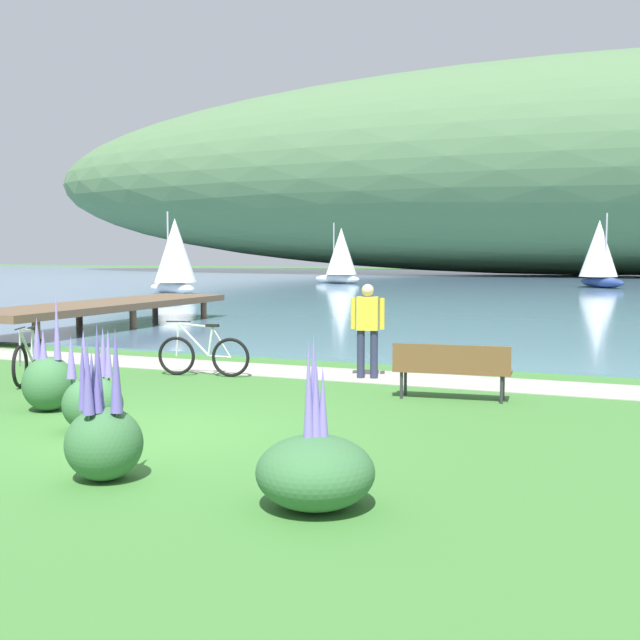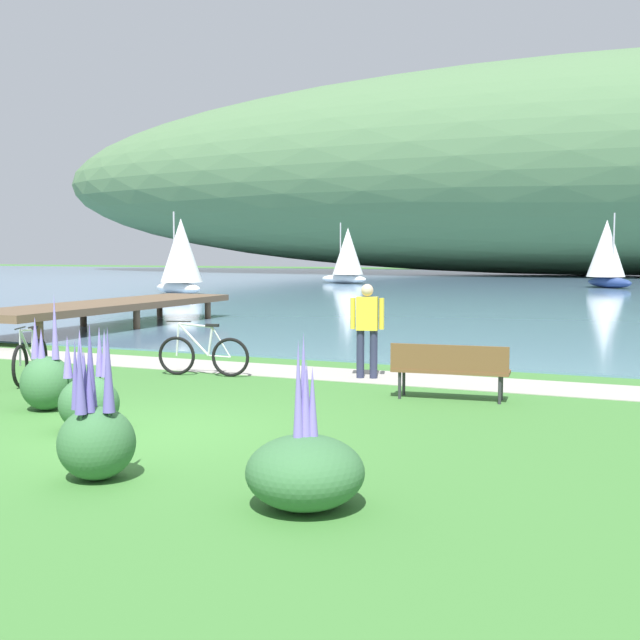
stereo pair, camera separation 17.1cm
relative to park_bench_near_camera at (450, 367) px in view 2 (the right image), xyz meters
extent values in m
plane|color=#3D7533|center=(-3.05, -3.67, -0.52)|extent=(200.00, 200.00, 0.00)
cube|color=#5B7F9E|center=(-3.05, 43.38, -0.50)|extent=(180.00, 80.00, 0.04)
ellipsoid|color=#4C7047|center=(-4.10, 67.98, 9.56)|extent=(117.21, 28.00, 20.09)
cube|color=#A39E93|center=(-3.05, 1.74, -0.52)|extent=(60.00, 1.50, 0.01)
cube|color=brown|center=(-0.01, 0.08, -0.07)|extent=(1.84, 0.66, 0.05)
cube|color=brown|center=(0.01, -0.13, 0.15)|extent=(1.79, 0.22, 0.40)
cylinder|color=#2D2D33|center=(-0.79, 0.17, -0.30)|extent=(0.05, 0.05, 0.45)
cylinder|color=#2D2D33|center=(0.74, 0.32, -0.30)|extent=(0.05, 0.05, 0.45)
cylinder|color=#2D2D33|center=(-0.75, -0.17, -0.30)|extent=(0.05, 0.05, 0.45)
cylinder|color=#2D2D33|center=(0.77, -0.01, -0.30)|extent=(0.05, 0.05, 0.45)
torus|color=black|center=(-7.00, -1.62, -0.16)|extent=(0.35, 0.68, 0.72)
torus|color=black|center=(-7.43, -0.66, -0.16)|extent=(0.35, 0.68, 0.72)
cylinder|color=silver|center=(-7.14, -1.31, 0.15)|extent=(0.29, 0.57, 0.61)
cylinder|color=silver|center=(-7.15, -1.28, 0.41)|extent=(0.31, 0.62, 0.09)
cylinder|color=silver|center=(-7.27, -1.02, 0.12)|extent=(0.09, 0.13, 0.54)
cylinder|color=silver|center=(-7.34, -0.86, -0.15)|extent=(0.20, 0.40, 0.05)
cylinder|color=silver|center=(-7.36, -0.82, 0.11)|extent=(0.18, 0.35, 0.56)
cylinder|color=silver|center=(-7.01, -1.60, 0.14)|extent=(0.07, 0.09, 0.60)
cube|color=black|center=(-7.29, -0.98, 0.42)|extent=(0.19, 0.26, 0.05)
cylinder|color=black|center=(-7.02, -1.58, 0.48)|extent=(0.22, 0.45, 0.02)
torus|color=black|center=(-5.31, 0.57, -0.16)|extent=(0.72, 0.19, 0.72)
torus|color=black|center=(-4.27, 0.76, -0.16)|extent=(0.72, 0.19, 0.72)
cylinder|color=silver|center=(-4.98, 0.63, 0.15)|extent=(0.60, 0.15, 0.61)
cylinder|color=silver|center=(-4.94, 0.64, 0.41)|extent=(0.65, 0.16, 0.09)
cylinder|color=silver|center=(-4.65, 0.69, 0.12)|extent=(0.13, 0.07, 0.54)
cylinder|color=silver|center=(-4.48, 0.72, -0.15)|extent=(0.42, 0.11, 0.05)
cylinder|color=silver|center=(-4.44, 0.73, 0.11)|extent=(0.37, 0.09, 0.56)
cylinder|color=silver|center=(-5.28, 0.57, 0.14)|extent=(0.09, 0.05, 0.60)
cube|color=black|center=(-4.61, 0.69, 0.42)|extent=(0.25, 0.14, 0.05)
cylinder|color=black|center=(-5.26, 0.58, 0.48)|extent=(0.48, 0.11, 0.02)
cylinder|color=#282D47|center=(-2.01, 1.49, -0.08)|extent=(0.14, 0.14, 0.88)
cylinder|color=#282D47|center=(-1.78, 1.55, -0.08)|extent=(0.14, 0.14, 0.88)
cube|color=yellow|center=(-1.90, 1.52, 0.66)|extent=(0.42, 0.30, 0.60)
sphere|color=beige|center=(-1.90, 1.52, 1.08)|extent=(0.22, 0.22, 0.22)
cylinder|color=yellow|center=(-2.15, 1.46, 0.66)|extent=(0.09, 0.09, 0.56)
cylinder|color=yellow|center=(-1.64, 1.58, 0.66)|extent=(0.09, 0.09, 0.56)
ellipsoid|color=#386B3D|center=(-3.73, -3.89, -0.17)|extent=(0.77, 0.77, 0.70)
cylinder|color=#386B3D|center=(-3.98, -3.98, 0.10)|extent=(0.02, 0.02, 0.12)
cone|color=#8470D1|center=(-3.98, -3.98, 0.43)|extent=(0.13, 0.13, 0.54)
cylinder|color=#386B3D|center=(-3.71, -3.69, 0.10)|extent=(0.02, 0.02, 0.12)
cone|color=#8470D1|center=(-3.71, -3.69, 0.48)|extent=(0.12, 0.12, 0.65)
cylinder|color=#386B3D|center=(-3.61, -3.72, 0.10)|extent=(0.02, 0.02, 0.12)
cone|color=#8470D1|center=(-3.61, -3.72, 0.47)|extent=(0.10, 0.10, 0.63)
cylinder|color=#386B3D|center=(-3.80, -3.97, 0.10)|extent=(0.02, 0.02, 0.12)
cone|color=#8470D1|center=(-3.80, -3.97, 0.48)|extent=(0.13, 0.13, 0.64)
ellipsoid|color=#386B3D|center=(-2.22, -5.66, -0.15)|extent=(0.78, 0.78, 0.74)
cylinder|color=#386B3D|center=(-2.21, -5.90, 0.13)|extent=(0.02, 0.02, 0.12)
cone|color=#6B5BB7|center=(-2.21, -5.90, 0.55)|extent=(0.12, 0.12, 0.71)
cylinder|color=#386B3D|center=(-2.27, -5.76, 0.13)|extent=(0.02, 0.02, 0.12)
cone|color=#6B5BB7|center=(-2.27, -5.76, 0.50)|extent=(0.12, 0.12, 0.62)
cylinder|color=#386B3D|center=(-2.41, -5.72, 0.13)|extent=(0.02, 0.02, 0.12)
cone|color=#6B5BB7|center=(-2.41, -5.72, 0.55)|extent=(0.10, 0.10, 0.72)
cylinder|color=#386B3D|center=(-2.19, -5.79, 0.13)|extent=(0.02, 0.02, 0.12)
cone|color=#6B5BB7|center=(-2.19, -5.79, 0.45)|extent=(0.11, 0.11, 0.52)
cylinder|color=#386B3D|center=(-2.01, -5.71, 0.13)|extent=(0.02, 0.02, 0.12)
cone|color=#6B5BB7|center=(-2.01, -5.71, 0.62)|extent=(0.12, 0.12, 0.85)
cylinder|color=#386B3D|center=(-2.29, -5.64, 0.13)|extent=(0.02, 0.02, 0.12)
cone|color=#6B5BB7|center=(-2.29, -5.64, 0.63)|extent=(0.12, 0.12, 0.88)
ellipsoid|color=#386B3D|center=(-5.18, -3.03, -0.13)|extent=(0.75, 0.75, 0.78)
cylinder|color=#386B3D|center=(-5.02, -3.02, 0.17)|extent=(0.02, 0.02, 0.12)
cone|color=#8470D1|center=(-5.02, -3.02, 0.70)|extent=(0.11, 0.11, 0.95)
cylinder|color=#386B3D|center=(-5.35, -3.05, 0.17)|extent=(0.02, 0.02, 0.12)
cone|color=#8470D1|center=(-5.35, -3.05, 0.53)|extent=(0.13, 0.13, 0.61)
cylinder|color=#386B3D|center=(-5.20, -3.10, 0.17)|extent=(0.02, 0.02, 0.12)
cone|color=#8470D1|center=(-5.20, -3.10, 0.45)|extent=(0.11, 0.11, 0.45)
ellipsoid|color=#386B3D|center=(0.10, -5.69, -0.19)|extent=(1.07, 1.07, 0.66)
cylinder|color=#386B3D|center=(0.15, -5.64, 0.07)|extent=(0.02, 0.02, 0.12)
cone|color=#8470D1|center=(0.15, -5.64, 0.44)|extent=(0.10, 0.10, 0.63)
cylinder|color=#386B3D|center=(0.05, -5.74, 0.07)|extent=(0.02, 0.02, 0.12)
cone|color=#8470D1|center=(0.05, -5.74, 0.57)|extent=(0.10, 0.10, 0.88)
cylinder|color=#386B3D|center=(0.04, -5.53, 0.07)|extent=(0.02, 0.02, 0.12)
cone|color=#8470D1|center=(0.04, -5.53, 0.46)|extent=(0.10, 0.10, 0.66)
cylinder|color=#386B3D|center=(0.09, -5.68, 0.07)|extent=(0.02, 0.02, 0.12)
cone|color=#8470D1|center=(0.09, -5.68, 0.47)|extent=(0.12, 0.12, 0.68)
cylinder|color=#386B3D|center=(0.05, -5.62, 0.07)|extent=(0.02, 0.02, 0.12)
cone|color=#8470D1|center=(0.05, -5.62, 0.59)|extent=(0.11, 0.11, 0.93)
ellipsoid|color=white|center=(-17.65, 40.79, -0.17)|extent=(3.73, 1.73, 0.63)
cylinder|color=#B2B2B2|center=(-17.92, 40.85, 1.95)|extent=(0.09, 0.09, 3.60)
cone|color=white|center=(-17.32, 40.72, 1.77)|extent=(2.53, 2.53, 3.24)
ellipsoid|color=white|center=(-20.47, 24.09, -0.16)|extent=(3.79, 2.36, 0.64)
cylinder|color=#B2B2B2|center=(-20.74, 24.20, 2.00)|extent=(0.09, 0.09, 3.67)
cone|color=white|center=(-20.15, 23.96, 1.81)|extent=(2.85, 2.85, 3.31)
ellipsoid|color=navy|center=(-0.10, 40.59, -0.14)|extent=(3.39, 3.64, 0.68)
cylinder|color=#B2B2B2|center=(0.10, 40.36, 2.14)|extent=(0.10, 0.10, 3.88)
cone|color=white|center=(-0.34, 40.86, 1.95)|extent=(3.25, 3.25, 3.50)
cube|color=brown|center=(-12.05, 7.38, 0.18)|extent=(2.40, 10.00, 0.20)
cylinder|color=brown|center=(-11.09, 3.38, -0.22)|extent=(0.20, 0.20, 0.60)
cylinder|color=brown|center=(-13.01, 7.38, -0.22)|extent=(0.20, 0.20, 0.60)
cylinder|color=brown|center=(-11.09, 7.38, -0.22)|extent=(0.20, 0.20, 0.60)
cylinder|color=brown|center=(-13.01, 11.38, -0.22)|extent=(0.20, 0.20, 0.60)
cylinder|color=brown|center=(-11.09, 11.38, -0.22)|extent=(0.20, 0.20, 0.60)
camera|label=1|loc=(2.84, -12.25, 1.78)|focal=45.65mm
camera|label=2|loc=(2.99, -12.19, 1.78)|focal=45.65mm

